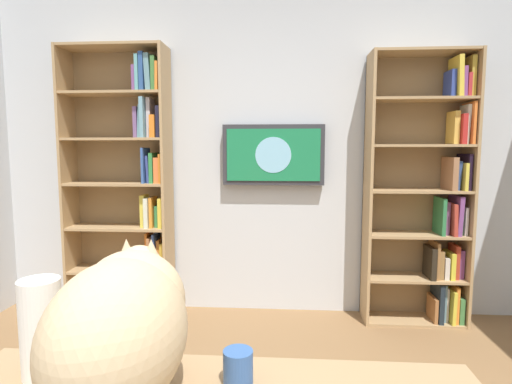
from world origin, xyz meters
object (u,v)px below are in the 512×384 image
at_px(cat, 122,324).
at_px(bookshelf_right, 131,183).
at_px(coffee_mug, 238,368).
at_px(bookshelf_left, 429,197).
at_px(paper_towel_roll, 41,328).
at_px(wall_mounted_tv, 273,155).

bearing_deg(cat, bookshelf_right, -69.50).
distance_m(bookshelf_right, cat, 2.41).
xyz_separation_m(cat, coffee_mug, (-0.28, -0.07, -0.15)).
relative_size(bookshelf_left, cat, 3.58).
relative_size(bookshelf_left, coffee_mug, 21.68).
xyz_separation_m(bookshelf_left, paper_towel_roll, (1.78, 2.17, -0.12)).
height_order(bookshelf_right, cat, bookshelf_right).
relative_size(cat, coffee_mug, 6.05).
relative_size(wall_mounted_tv, cat, 1.40).
xyz_separation_m(bookshelf_left, bookshelf_right, (2.36, -0.00, 0.09)).
relative_size(bookshelf_right, coffee_mug, 22.50).
distance_m(wall_mounted_tv, cat, 2.39).
distance_m(bookshelf_right, paper_towel_roll, 2.25).
bearing_deg(bookshelf_right, wall_mounted_tv, -175.87).
height_order(bookshelf_right, paper_towel_roll, bookshelf_right).
relative_size(bookshelf_right, wall_mounted_tv, 2.65).
relative_size(bookshelf_left, wall_mounted_tv, 2.55).
xyz_separation_m(bookshelf_left, coffee_mug, (1.24, 2.18, -0.21)).
relative_size(cat, paper_towel_roll, 2.13).
bearing_deg(cat, bookshelf_left, -124.04).
height_order(paper_towel_roll, coffee_mug, paper_towel_roll).
height_order(bookshelf_left, paper_towel_roll, bookshelf_left).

